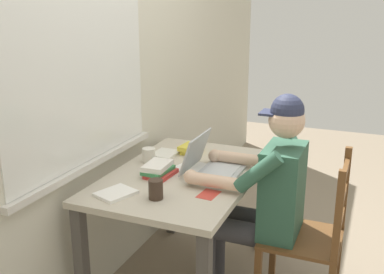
{
  "coord_description": "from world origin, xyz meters",
  "views": [
    {
      "loc": [
        -2.27,
        -0.99,
        1.68
      ],
      "look_at": [
        0.01,
        -0.05,
        0.95
      ],
      "focal_mm": 42.46,
      "sensor_mm": 36.0,
      "label": 1
    }
  ],
  "objects_px": {
    "desk": "(184,189)",
    "computer_mouse": "(238,157)",
    "coffee_mug_white": "(149,155)",
    "wooden_chair": "(312,237)",
    "landscape_photo_print": "(209,194)",
    "laptop": "(210,164)",
    "seated_person": "(263,191)",
    "book_stack_main": "(159,169)",
    "coffee_mug_dark": "(156,189)",
    "book_stack_side": "(191,149)"
  },
  "relations": [
    {
      "from": "landscape_photo_print",
      "to": "desk",
      "type": "bearing_deg",
      "value": 50.4
    },
    {
      "from": "laptop",
      "to": "landscape_photo_print",
      "type": "distance_m",
      "value": 0.31
    },
    {
      "from": "computer_mouse",
      "to": "laptop",
      "type": "bearing_deg",
      "value": 162.84
    },
    {
      "from": "book_stack_side",
      "to": "wooden_chair",
      "type": "bearing_deg",
      "value": -110.74
    },
    {
      "from": "laptop",
      "to": "computer_mouse",
      "type": "xyz_separation_m",
      "value": [
        0.28,
        -0.09,
        -0.04
      ]
    },
    {
      "from": "coffee_mug_dark",
      "to": "book_stack_main",
      "type": "relative_size",
      "value": 0.54
    },
    {
      "from": "wooden_chair",
      "to": "laptop",
      "type": "distance_m",
      "value": 0.69
    },
    {
      "from": "landscape_photo_print",
      "to": "wooden_chair",
      "type": "bearing_deg",
      "value": -57.45
    },
    {
      "from": "computer_mouse",
      "to": "coffee_mug_white",
      "type": "distance_m",
      "value": 0.56
    },
    {
      "from": "seated_person",
      "to": "coffee_mug_dark",
      "type": "bearing_deg",
      "value": 132.37
    },
    {
      "from": "laptop",
      "to": "book_stack_main",
      "type": "distance_m",
      "value": 0.3
    },
    {
      "from": "desk",
      "to": "computer_mouse",
      "type": "distance_m",
      "value": 0.42
    },
    {
      "from": "desk",
      "to": "computer_mouse",
      "type": "relative_size",
      "value": 12.09
    },
    {
      "from": "wooden_chair",
      "to": "coffee_mug_white",
      "type": "relative_size",
      "value": 7.84
    },
    {
      "from": "desk",
      "to": "wooden_chair",
      "type": "height_order",
      "value": "wooden_chair"
    },
    {
      "from": "laptop",
      "to": "coffee_mug_white",
      "type": "relative_size",
      "value": 2.79
    },
    {
      "from": "seated_person",
      "to": "landscape_photo_print",
      "type": "bearing_deg",
      "value": 139.84
    },
    {
      "from": "laptop",
      "to": "coffee_mug_dark",
      "type": "distance_m",
      "value": 0.46
    },
    {
      "from": "laptop",
      "to": "computer_mouse",
      "type": "distance_m",
      "value": 0.3
    },
    {
      "from": "seated_person",
      "to": "laptop",
      "type": "xyz_separation_m",
      "value": [
        0.03,
        0.33,
        0.11
      ]
    },
    {
      "from": "book_stack_main",
      "to": "landscape_photo_print",
      "type": "bearing_deg",
      "value": -112.06
    },
    {
      "from": "seated_person",
      "to": "wooden_chair",
      "type": "distance_m",
      "value": 0.36
    },
    {
      "from": "book_stack_main",
      "to": "desk",
      "type": "bearing_deg",
      "value": -50.43
    },
    {
      "from": "coffee_mug_white",
      "to": "landscape_photo_print",
      "type": "xyz_separation_m",
      "value": [
        -0.33,
        -0.52,
        -0.04
      ]
    },
    {
      "from": "wooden_chair",
      "to": "seated_person",
      "type": "bearing_deg",
      "value": 90.0
    },
    {
      "from": "desk",
      "to": "book_stack_side",
      "type": "height_order",
      "value": "book_stack_side"
    },
    {
      "from": "wooden_chair",
      "to": "landscape_photo_print",
      "type": "height_order",
      "value": "wooden_chair"
    },
    {
      "from": "coffee_mug_white",
      "to": "book_stack_main",
      "type": "bearing_deg",
      "value": -138.96
    },
    {
      "from": "wooden_chair",
      "to": "coffee_mug_white",
      "type": "distance_m",
      "value": 1.07
    },
    {
      "from": "landscape_photo_print",
      "to": "seated_person",
      "type": "bearing_deg",
      "value": -35.45
    },
    {
      "from": "coffee_mug_white",
      "to": "computer_mouse",
      "type": "bearing_deg",
      "value": -63.49
    },
    {
      "from": "desk",
      "to": "coffee_mug_dark",
      "type": "distance_m",
      "value": 0.42
    },
    {
      "from": "coffee_mug_dark",
      "to": "laptop",
      "type": "bearing_deg",
      "value": -16.04
    },
    {
      "from": "book_stack_side",
      "to": "landscape_photo_print",
      "type": "height_order",
      "value": "book_stack_side"
    },
    {
      "from": "computer_mouse",
      "to": "desk",
      "type": "bearing_deg",
      "value": 145.52
    },
    {
      "from": "desk",
      "to": "coffee_mug_dark",
      "type": "xyz_separation_m",
      "value": [
        -0.39,
        -0.02,
        0.15
      ]
    },
    {
      "from": "computer_mouse",
      "to": "coffee_mug_white",
      "type": "bearing_deg",
      "value": 116.51
    },
    {
      "from": "wooden_chair",
      "to": "laptop",
      "type": "bearing_deg",
      "value": 87.6
    },
    {
      "from": "desk",
      "to": "wooden_chair",
      "type": "xyz_separation_m",
      "value": [
        0.03,
        -0.75,
        -0.17
      ]
    },
    {
      "from": "coffee_mug_white",
      "to": "coffee_mug_dark",
      "type": "distance_m",
      "value": 0.55
    },
    {
      "from": "wooden_chair",
      "to": "book_stack_side",
      "type": "xyz_separation_m",
      "value": [
        0.32,
        0.85,
        0.3
      ]
    },
    {
      "from": "book_stack_side",
      "to": "desk",
      "type": "bearing_deg",
      "value": -164.38
    },
    {
      "from": "wooden_chair",
      "to": "book_stack_main",
      "type": "xyz_separation_m",
      "value": [
        -0.12,
        0.86,
        0.31
      ]
    },
    {
      "from": "seated_person",
      "to": "coffee_mug_dark",
      "type": "distance_m",
      "value": 0.62
    },
    {
      "from": "seated_person",
      "to": "book_stack_side",
      "type": "distance_m",
      "value": 0.66
    },
    {
      "from": "seated_person",
      "to": "coffee_mug_white",
      "type": "bearing_deg",
      "value": 85.48
    },
    {
      "from": "coffee_mug_white",
      "to": "book_stack_side",
      "type": "height_order",
      "value": "coffee_mug_white"
    },
    {
      "from": "coffee_mug_dark",
      "to": "coffee_mug_white",
      "type": "bearing_deg",
      "value": 31.34
    },
    {
      "from": "coffee_mug_white",
      "to": "coffee_mug_dark",
      "type": "xyz_separation_m",
      "value": [
        -0.47,
        -0.29,
        0.01
      ]
    },
    {
      "from": "book_stack_main",
      "to": "coffee_mug_dark",
      "type": "bearing_deg",
      "value": -155.87
    }
  ]
}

